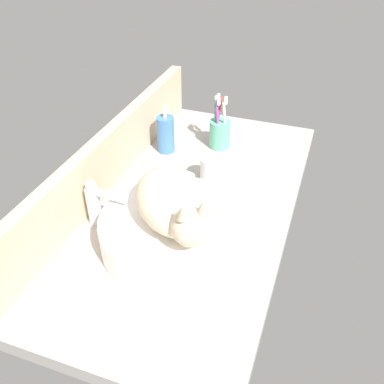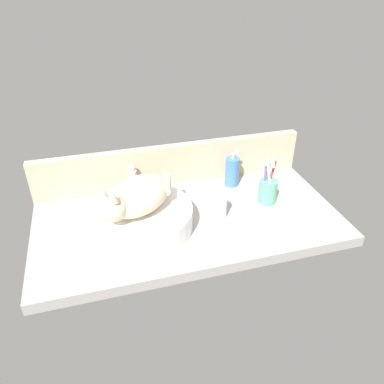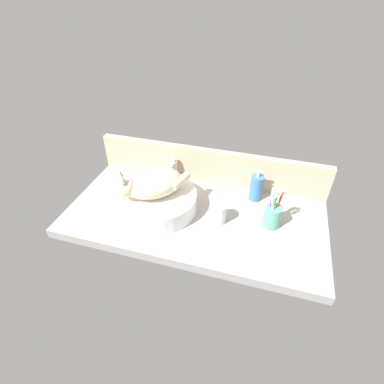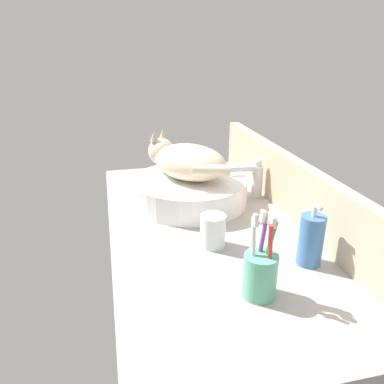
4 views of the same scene
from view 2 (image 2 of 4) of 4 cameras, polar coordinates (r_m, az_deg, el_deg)
name	(u,v)px [view 2 (image 2 of 4)]	position (r cm, az deg, el deg)	size (l,w,h in cm)	color
ground_plane	(188,221)	(140.98, -0.59, -4.50)	(112.05, 55.90, 4.00)	#9E9993
backsplash_panel	(172,165)	(156.74, -3.14, 4.19)	(112.05, 3.60, 17.38)	#CCAD8C
sink_basin	(141,218)	(133.55, -7.83, -3.98)	(36.74, 36.74, 8.18)	white
cat	(136,197)	(127.13, -8.52, -0.71)	(30.05, 29.16, 14.00)	beige
faucet	(133,180)	(149.99, -8.97, 1.81)	(3.60, 11.83, 13.60)	silver
soap_dispenser	(232,171)	(157.29, 6.14, 3.15)	(5.82, 5.82, 15.65)	#3F72B2
toothbrush_cup	(268,190)	(148.41, 11.45, 0.32)	(7.02, 7.02, 18.72)	#5BB28E
water_glass	(218,207)	(138.77, 3.99, -2.35)	(6.52, 6.52, 8.53)	white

